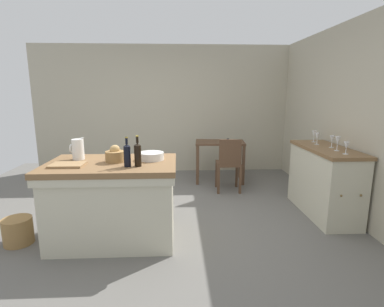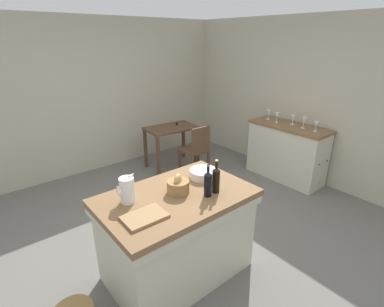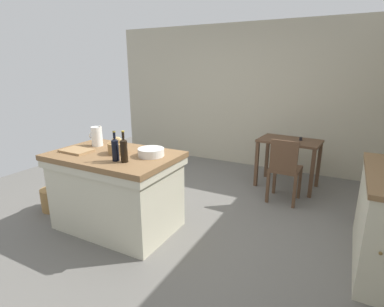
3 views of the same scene
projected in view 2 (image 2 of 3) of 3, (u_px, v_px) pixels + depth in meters
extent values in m
plane|color=#66635E|center=(186.00, 232.00, 3.63)|extent=(6.76, 6.76, 0.00)
cube|color=#B2AA93|center=(92.00, 97.00, 5.01)|extent=(5.32, 0.12, 2.60)
cube|color=#B2AA93|center=(312.00, 101.00, 4.68)|extent=(0.12, 5.20, 2.60)
cube|color=brown|center=(176.00, 197.00, 2.70)|extent=(1.41, 0.91, 0.06)
cube|color=beige|center=(176.00, 204.00, 2.72)|extent=(1.39, 0.89, 0.08)
cube|color=beige|center=(177.00, 238.00, 2.86)|extent=(1.33, 0.83, 0.85)
cube|color=brown|center=(290.00, 126.00, 4.72)|extent=(0.52, 1.28, 0.04)
cube|color=beige|center=(286.00, 153.00, 4.89)|extent=(0.49, 1.25, 0.89)
sphere|color=brown|center=(319.00, 165.00, 4.34)|extent=(0.03, 0.03, 0.03)
sphere|color=brown|center=(327.00, 161.00, 4.48)|extent=(0.03, 0.03, 0.03)
cube|color=#513826|center=(171.00, 128.00, 5.23)|extent=(0.94, 0.64, 0.04)
cube|color=#513826|center=(158.00, 157.00, 4.96)|extent=(0.05, 0.05, 0.73)
cube|color=#513826|center=(198.00, 147.00, 5.40)|extent=(0.05, 0.05, 0.73)
cube|color=#513826|center=(146.00, 148.00, 5.34)|extent=(0.05, 0.05, 0.73)
cube|color=#513826|center=(183.00, 140.00, 5.78)|extent=(0.05, 0.05, 0.73)
cylinder|color=black|center=(177.00, 124.00, 5.33)|extent=(0.04, 0.04, 0.05)
cube|color=#513826|center=(194.00, 150.00, 4.97)|extent=(0.41, 0.41, 0.04)
cube|color=#513826|center=(201.00, 140.00, 4.75)|extent=(0.36, 0.04, 0.42)
cube|color=#513826|center=(196.00, 157.00, 5.29)|extent=(0.04, 0.04, 0.45)
cube|color=#513826|center=(179.00, 162.00, 5.09)|extent=(0.04, 0.04, 0.45)
cube|color=#513826|center=(208.00, 164.00, 5.03)|extent=(0.04, 0.04, 0.45)
cube|color=#513826|center=(192.00, 169.00, 4.83)|extent=(0.04, 0.04, 0.45)
cylinder|color=white|center=(127.00, 190.00, 2.52)|extent=(0.13, 0.13, 0.23)
cone|color=white|center=(132.00, 175.00, 2.51)|extent=(0.07, 0.04, 0.06)
torus|color=white|center=(119.00, 192.00, 2.47)|extent=(0.02, 0.10, 0.10)
cylinder|color=white|center=(203.00, 174.00, 3.00)|extent=(0.28, 0.28, 0.09)
cylinder|color=olive|center=(178.00, 187.00, 2.70)|extent=(0.21, 0.21, 0.12)
ellipsoid|color=tan|center=(178.00, 179.00, 2.67)|extent=(0.13, 0.12, 0.10)
cube|color=#99754C|center=(144.00, 217.00, 2.33)|extent=(0.35, 0.24, 0.02)
cylinder|color=black|center=(216.00, 181.00, 2.69)|extent=(0.07, 0.07, 0.22)
cone|color=black|center=(216.00, 169.00, 2.65)|extent=(0.07, 0.07, 0.03)
cylinder|color=black|center=(216.00, 164.00, 2.63)|extent=(0.03, 0.03, 0.08)
cylinder|color=#B29933|center=(217.00, 161.00, 2.62)|extent=(0.03, 0.03, 0.01)
cylinder|color=black|center=(208.00, 185.00, 2.63)|extent=(0.07, 0.07, 0.21)
cone|color=black|center=(208.00, 174.00, 2.58)|extent=(0.07, 0.07, 0.02)
cylinder|color=black|center=(208.00, 168.00, 2.56)|extent=(0.03, 0.03, 0.07)
cylinder|color=#B29933|center=(208.00, 165.00, 2.55)|extent=(0.03, 0.03, 0.01)
cylinder|color=white|center=(315.00, 131.00, 4.40)|extent=(0.06, 0.06, 0.00)
cylinder|color=white|center=(315.00, 129.00, 4.39)|extent=(0.01, 0.01, 0.06)
cone|color=white|center=(316.00, 124.00, 4.36)|extent=(0.07, 0.07, 0.09)
cylinder|color=white|center=(303.00, 128.00, 4.55)|extent=(0.06, 0.06, 0.00)
cylinder|color=white|center=(303.00, 126.00, 4.53)|extent=(0.01, 0.01, 0.07)
cone|color=white|center=(304.00, 120.00, 4.50)|extent=(0.07, 0.07, 0.11)
cylinder|color=white|center=(292.00, 124.00, 4.73)|extent=(0.06, 0.06, 0.00)
cylinder|color=white|center=(292.00, 122.00, 4.72)|extent=(0.01, 0.01, 0.06)
cone|color=white|center=(293.00, 118.00, 4.69)|extent=(0.07, 0.07, 0.09)
cylinder|color=white|center=(276.00, 122.00, 4.86)|extent=(0.06, 0.06, 0.00)
cylinder|color=white|center=(277.00, 120.00, 4.84)|extent=(0.01, 0.01, 0.07)
cone|color=white|center=(277.00, 115.00, 4.81)|extent=(0.07, 0.07, 0.10)
cylinder|color=white|center=(268.00, 119.00, 5.04)|extent=(0.06, 0.06, 0.00)
cylinder|color=white|center=(268.00, 117.00, 5.02)|extent=(0.01, 0.01, 0.07)
cone|color=white|center=(269.00, 113.00, 4.99)|extent=(0.07, 0.07, 0.10)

